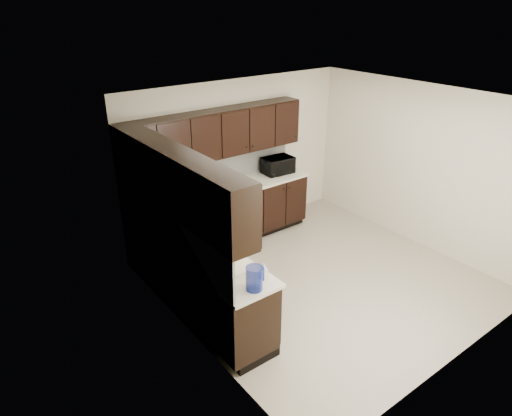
{
  "coord_description": "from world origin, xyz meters",
  "views": [
    {
      "loc": [
        -3.96,
        -3.75,
        3.62
      ],
      "look_at": [
        -0.67,
        0.6,
        1.07
      ],
      "focal_mm": 32.0,
      "sensor_mm": 36.0,
      "label": 1
    }
  ],
  "objects_px": {
    "microwave": "(278,165)",
    "toaster_oven": "(146,203)",
    "sink": "(217,265)",
    "blue_pitcher": "(254,278)",
    "storage_bin": "(187,228)"
  },
  "relations": [
    {
      "from": "sink",
      "to": "storage_bin",
      "type": "xyz_separation_m",
      "value": [
        0.02,
        0.71,
        0.16
      ]
    },
    {
      "from": "toaster_oven",
      "to": "storage_bin",
      "type": "xyz_separation_m",
      "value": [
        0.09,
        -0.96,
        -0.02
      ]
    },
    {
      "from": "sink",
      "to": "microwave",
      "type": "bearing_deg",
      "value": 36.92
    },
    {
      "from": "storage_bin",
      "to": "blue_pitcher",
      "type": "bearing_deg",
      "value": -90.93
    },
    {
      "from": "sink",
      "to": "blue_pitcher",
      "type": "height_order",
      "value": "sink"
    },
    {
      "from": "storage_bin",
      "to": "sink",
      "type": "bearing_deg",
      "value": -91.9
    },
    {
      "from": "microwave",
      "to": "toaster_oven",
      "type": "xyz_separation_m",
      "value": [
        -2.37,
        -0.05,
        -0.02
      ]
    },
    {
      "from": "microwave",
      "to": "toaster_oven",
      "type": "distance_m",
      "value": 2.37
    },
    {
      "from": "sink",
      "to": "blue_pitcher",
      "type": "distance_m",
      "value": 0.71
    },
    {
      "from": "storage_bin",
      "to": "toaster_oven",
      "type": "bearing_deg",
      "value": 95.49
    },
    {
      "from": "microwave",
      "to": "blue_pitcher",
      "type": "distance_m",
      "value": 3.33
    },
    {
      "from": "sink",
      "to": "blue_pitcher",
      "type": "xyz_separation_m",
      "value": [
        0.0,
        -0.69,
        0.19
      ]
    },
    {
      "from": "storage_bin",
      "to": "blue_pitcher",
      "type": "distance_m",
      "value": 1.4
    },
    {
      "from": "storage_bin",
      "to": "blue_pitcher",
      "type": "relative_size",
      "value": 1.93
    },
    {
      "from": "sink",
      "to": "blue_pitcher",
      "type": "bearing_deg",
      "value": -89.91
    }
  ]
}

